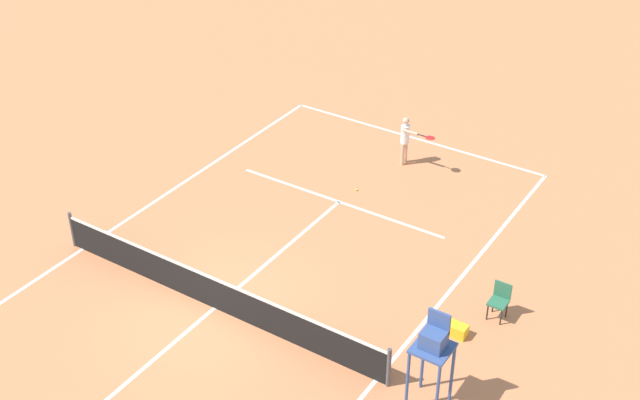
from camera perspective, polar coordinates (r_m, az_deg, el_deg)
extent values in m
plane|color=#D37A4C|center=(21.38, -7.10, -7.22)|extent=(60.00, 60.00, 0.00)
cube|color=white|center=(28.86, 6.36, 4.18)|extent=(9.25, 0.10, 0.01)
cube|color=white|center=(19.39, 3.79, -12.01)|extent=(0.10, 21.34, 0.01)
cube|color=white|center=(24.11, -15.67, -3.18)|extent=(0.10, 21.34, 0.01)
cube|color=white|center=(25.21, 1.30, -0.12)|extent=(6.94, 0.10, 0.01)
cube|color=white|center=(21.38, -7.11, -7.21)|extent=(0.10, 11.74, 0.01)
cylinder|color=#4C4C51|center=(18.92, 4.66, -11.19)|extent=(0.10, 0.10, 1.07)
cylinder|color=#4C4C51|center=(24.01, -16.35, -1.91)|extent=(0.10, 0.10, 1.07)
cube|color=black|center=(21.10, -7.19, -6.27)|extent=(9.85, 0.03, 0.91)
cube|color=white|center=(20.80, -7.28, -5.24)|extent=(9.85, 0.04, 0.06)
cylinder|color=#D8A884|center=(27.21, 5.78, 3.26)|extent=(0.12, 0.12, 0.76)
cylinder|color=#D8A884|center=(27.05, 5.58, 3.09)|extent=(0.12, 0.12, 0.76)
cylinder|color=white|center=(26.81, 5.76, 4.44)|extent=(0.28, 0.28, 0.59)
sphere|color=#D8A884|center=(26.59, 5.81, 5.33)|extent=(0.21, 0.21, 0.21)
cylinder|color=#D8A884|center=(26.94, 5.95, 4.65)|extent=(0.09, 0.09, 0.53)
cylinder|color=#D8A884|center=(26.45, 6.10, 4.57)|extent=(0.53, 0.09, 0.09)
cylinder|color=black|center=(26.30, 6.86, 4.34)|extent=(0.26, 0.04, 0.04)
ellipsoid|color=red|center=(26.19, 7.42, 4.18)|extent=(0.32, 0.28, 0.04)
sphere|color=#CCE033|center=(25.74, 2.46, 0.69)|extent=(0.07, 0.07, 0.07)
cylinder|color=#38518C|center=(18.14, 7.92, -12.76)|extent=(0.07, 0.07, 1.55)
cylinder|color=#38518C|center=(18.34, 5.92, -11.97)|extent=(0.07, 0.07, 1.55)
cylinder|color=#38518C|center=(18.60, 8.89, -11.45)|extent=(0.07, 0.07, 1.55)
cylinder|color=#38518C|center=(18.80, 6.93, -10.69)|extent=(0.07, 0.07, 1.55)
cube|color=#38518C|center=(17.92, 7.59, -9.86)|extent=(0.80, 0.80, 0.06)
cube|color=#38518C|center=(17.76, 7.65, -9.31)|extent=(0.50, 0.44, 0.40)
cube|color=#38518C|center=(17.68, 8.02, -8.09)|extent=(0.50, 0.06, 0.50)
cylinder|color=#262626|center=(21.05, 12.09, -7.74)|extent=(0.04, 0.04, 0.45)
cylinder|color=#262626|center=(21.14, 11.21, -7.43)|extent=(0.04, 0.04, 0.45)
cylinder|color=#262626|center=(21.31, 12.46, -7.21)|extent=(0.04, 0.04, 0.45)
cylinder|color=#262626|center=(21.40, 11.58, -6.91)|extent=(0.04, 0.04, 0.45)
cube|color=#2D6B4C|center=(21.06, 11.91, -6.78)|extent=(0.44, 0.44, 0.06)
cube|color=#2D6B4C|center=(21.08, 12.22, -5.93)|extent=(0.44, 0.04, 0.44)
cube|color=yellow|center=(20.66, 8.87, -8.51)|extent=(0.76, 0.32, 0.30)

